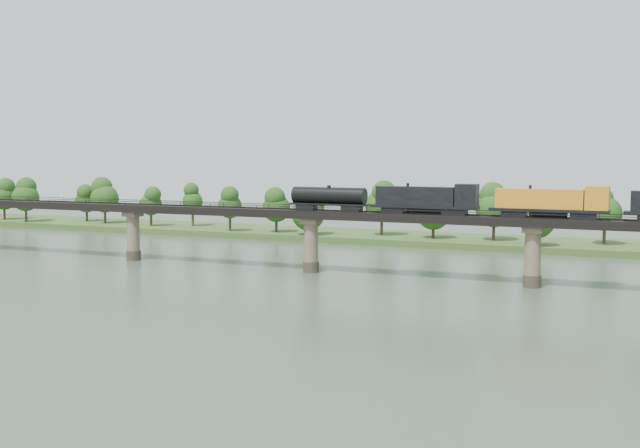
% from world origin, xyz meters
% --- Properties ---
extents(ground, '(400.00, 400.00, 0.00)m').
position_xyz_m(ground, '(0.00, 0.00, 0.00)').
color(ground, '#354335').
rests_on(ground, ground).
extents(far_bank, '(300.00, 24.00, 1.60)m').
position_xyz_m(far_bank, '(0.00, 85.00, 0.80)').
color(far_bank, '#335120').
rests_on(far_bank, ground).
extents(bridge, '(236.00, 30.00, 11.50)m').
position_xyz_m(bridge, '(0.00, 30.00, 5.46)').
color(bridge, '#473A2D').
rests_on(bridge, ground).
extents(bridge_superstructure, '(220.00, 4.90, 0.75)m').
position_xyz_m(bridge_superstructure, '(0.00, 30.00, 11.79)').
color(bridge_superstructure, black).
rests_on(bridge_superstructure, bridge).
extents(far_treeline, '(289.06, 17.54, 13.60)m').
position_xyz_m(far_treeline, '(-8.21, 80.52, 8.83)').
color(far_treeline, '#382619').
rests_on(far_treeline, far_bank).
extents(freight_train, '(76.43, 2.98, 5.26)m').
position_xyz_m(freight_train, '(35.54, 30.00, 14.01)').
color(freight_train, black).
rests_on(freight_train, bridge).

